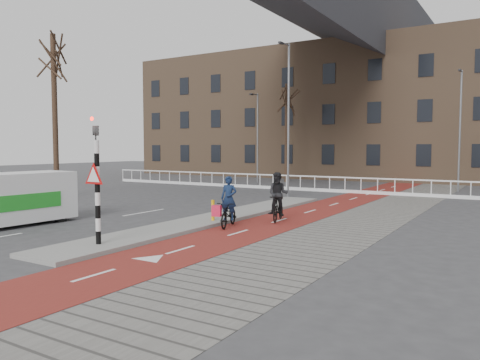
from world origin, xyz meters
The scene contains 16 objects.
ground centered at (0.00, 0.00, 0.00)m, with size 120.00×120.00×0.00m, color #38383A.
bike_lane centered at (1.50, 10.00, 0.01)m, with size 2.50×60.00×0.01m, color maroon.
sidewalk centered at (4.30, 10.00, 0.01)m, with size 3.00×60.00×0.01m, color slate.
curb_island centered at (-0.70, 4.00, 0.06)m, with size 1.80×16.00×0.12m, color gray.
traffic_signal centered at (-0.60, -2.02, 1.99)m, with size 0.80×0.80×3.68m.
bollard centered at (-0.27, 3.10, 0.50)m, with size 0.12×0.12×0.76m, color #F2AF0D.
cyclist_near centered at (0.62, 2.79, 0.61)m, with size 1.06×1.79×1.79m.
cyclist_far centered at (1.56, 4.79, 0.78)m, with size 0.93×1.78×1.86m.
van centered at (-6.20, -1.05, 0.99)m, with size 1.96×4.47×1.89m.
railing centered at (-5.00, 17.00, 0.31)m, with size 28.00×0.10×0.99m.
townhouse_row centered at (-3.00, 32.00, 7.81)m, with size 46.00×10.00×15.90m.
tree_left centered at (-13.06, 6.09, 4.53)m, with size 0.30×0.30×9.06m, color #312015.
tree_mid centered at (-7.16, 23.49, 3.96)m, with size 0.29×0.29×7.91m, color #312015.
streetlight_near centered at (-2.00, 13.07, 4.28)m, with size 0.12×0.12×8.57m, color slate.
streetlight_left centered at (-8.84, 21.70, 3.52)m, with size 0.12×0.12×7.05m, color slate.
streetlight_right centered at (5.86, 21.58, 3.81)m, with size 0.12×0.12×7.63m, color slate.
Camera 1 is at (9.47, -10.91, 2.80)m, focal length 35.00 mm.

